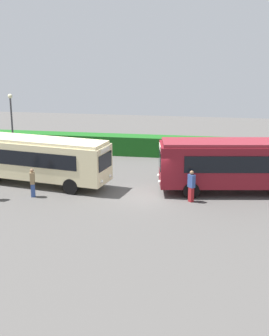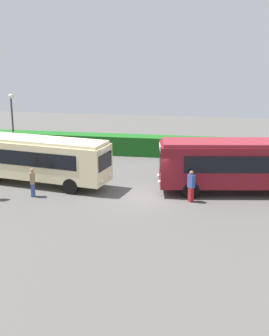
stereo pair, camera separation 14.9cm
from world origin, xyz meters
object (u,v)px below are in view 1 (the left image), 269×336
object	(u,v)px
person_center	(33,182)
person_right	(191,185)
bus_cream	(36,158)
traffic_cone	(83,158)
lamppost	(12,119)
bus_maroon	(238,163)

from	to	relation	value
person_center	person_right	world-z (taller)	person_right
person_right	person_center	bearing A→B (deg)	138.49
bus_cream	traffic_cone	size ratio (longest dim) A/B	16.97
person_right	lamppost	world-z (taller)	lamppost
bus_maroon	traffic_cone	world-z (taller)	bus_maroon
person_center	lamppost	bearing A→B (deg)	104.40
bus_maroon	person_center	size ratio (longest dim) A/B	5.65
bus_maroon	traffic_cone	size ratio (longest dim) A/B	16.82
bus_maroon	person_center	world-z (taller)	bus_maroon
bus_cream	person_center	distance (m)	2.73
lamppost	bus_cream	bearing A→B (deg)	-54.89
bus_maroon	lamppost	size ratio (longest dim) A/B	1.92
lamppost	person_right	bearing A→B (deg)	-28.72
person_right	traffic_cone	size ratio (longest dim) A/B	3.19
bus_cream	person_center	bearing A→B (deg)	-64.48
lamppost	bus_maroon	bearing A→B (deg)	-18.29
bus_cream	person_right	size ratio (longest dim) A/B	5.32
bus_maroon	lamppost	bearing A→B (deg)	-27.73
bus_cream	lamppost	bearing A→B (deg)	135.53
bus_maroon	person_right	xyz separation A→B (m)	(-2.76, -2.28, -0.88)
bus_cream	bus_maroon	size ratio (longest dim) A/B	1.01
person_right	traffic_cone	bearing A→B (deg)	91.77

